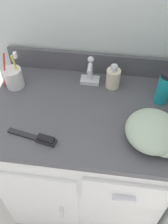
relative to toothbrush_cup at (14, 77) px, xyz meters
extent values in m
plane|color=beige|center=(0.35, -0.12, -0.88)|extent=(6.00, 6.00, 0.00)
cube|color=silver|center=(0.35, 0.21, 0.22)|extent=(1.02, 0.08, 2.20)
cube|color=white|center=(0.35, -0.12, -0.48)|extent=(0.81, 0.52, 0.80)
cube|color=white|center=(0.16, -0.38, -0.52)|extent=(0.39, 0.02, 0.64)
cube|color=white|center=(0.55, -0.38, -0.26)|extent=(0.36, 0.02, 0.19)
cube|color=silver|center=(0.27, -0.40, -0.52)|extent=(0.02, 0.02, 0.09)
cube|color=silver|center=(0.55, -0.40, -0.26)|extent=(0.10, 0.02, 0.01)
cube|color=#4C4C51|center=(0.35, -0.12, -0.07)|extent=(0.84, 0.56, 0.03)
ellipsoid|color=#46464B|center=(0.35, -0.12, -0.13)|extent=(0.32, 0.32, 0.15)
cylinder|color=silver|center=(0.35, -0.12, -0.20)|extent=(0.03, 0.03, 0.01)
cube|color=#4C4C51|center=(0.35, 0.15, 0.00)|extent=(0.84, 0.02, 0.11)
cube|color=silver|center=(0.35, 0.07, -0.04)|extent=(0.09, 0.06, 0.02)
cylinder|color=silver|center=(0.35, 0.07, 0.01)|extent=(0.02, 0.02, 0.08)
cylinder|color=silver|center=(0.35, 0.04, 0.05)|extent=(0.02, 0.06, 0.02)
sphere|color=silver|center=(0.35, 0.09, 0.07)|extent=(0.03, 0.03, 0.03)
cylinder|color=silver|center=(0.00, 0.00, 0.00)|extent=(0.08, 0.08, 0.09)
cylinder|color=yellow|center=(0.02, 0.01, 0.04)|extent=(0.02, 0.01, 0.16)
cube|color=white|center=(0.03, 0.01, 0.12)|extent=(0.01, 0.02, 0.03)
cylinder|color=#D13838|center=(-0.03, -0.01, 0.04)|extent=(0.04, 0.01, 0.18)
cylinder|color=beige|center=(0.46, 0.06, 0.00)|extent=(0.07, 0.07, 0.09)
cylinder|color=silver|center=(0.46, 0.06, 0.06)|extent=(0.03, 0.03, 0.03)
cylinder|color=silver|center=(0.46, 0.04, 0.07)|extent=(0.01, 0.04, 0.01)
cylinder|color=teal|center=(0.68, -0.01, 0.02)|extent=(0.06, 0.06, 0.14)
cylinder|color=black|center=(0.68, -0.01, 0.10)|extent=(0.06, 0.06, 0.02)
cube|color=#232328|center=(0.12, -0.28, -0.05)|extent=(0.13, 0.05, 0.01)
cube|color=#232328|center=(0.22, -0.30, -0.04)|extent=(0.08, 0.05, 0.02)
cube|color=black|center=(0.22, -0.30, -0.03)|extent=(0.07, 0.04, 0.01)
ellipsoid|color=#A8BCA3|center=(0.63, -0.23, 0.00)|extent=(0.21, 0.21, 0.11)
ellipsoid|color=#B0C6AB|center=(0.67, -0.26, -0.01)|extent=(0.12, 0.15, 0.07)
camera|label=1|loc=(0.44, -0.84, 0.76)|focal=40.00mm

